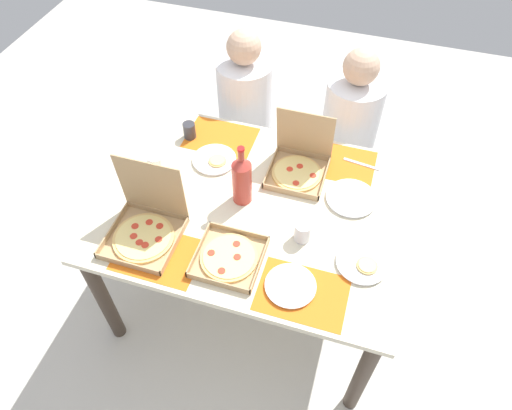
{
  "coord_description": "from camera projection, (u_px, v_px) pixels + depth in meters",
  "views": [
    {
      "loc": [
        0.41,
        -1.34,
        2.43
      ],
      "look_at": [
        0.0,
        0.0,
        0.76
      ],
      "focal_mm": 32.99,
      "sensor_mm": 36.0,
      "label": 1
    }
  ],
  "objects": [
    {
      "name": "cup_red",
      "position": [
        303.0,
        232.0,
        2.02
      ],
      "size": [
        0.07,
        0.07,
        0.09
      ],
      "primitive_type": "cylinder",
      "color": "silver",
      "rests_on": "dining_table"
    },
    {
      "name": "fork_by_near_right",
      "position": [
        362.0,
        164.0,
        2.35
      ],
      "size": [
        0.19,
        0.04,
        0.0
      ],
      "primitive_type": "cube",
      "rotation": [
        0.0,
        0.0,
        6.14
      ],
      "color": "#B7B7BC",
      "rests_on": "dining_table"
    },
    {
      "name": "pizza_box_edge_far",
      "position": [
        145.0,
        226.0,
        2.03
      ],
      "size": [
        0.3,
        0.31,
        0.34
      ],
      "color": "tan",
      "rests_on": "dining_table"
    },
    {
      "name": "cup_dark",
      "position": [
        189.0,
        131.0,
        2.45
      ],
      "size": [
        0.06,
        0.06,
        0.09
      ],
      "primitive_type": "cylinder",
      "color": "#333338",
      "rests_on": "dining_table"
    },
    {
      "name": "plate_middle",
      "position": [
        362.0,
        263.0,
        1.96
      ],
      "size": [
        0.22,
        0.22,
        0.03
      ],
      "color": "white",
      "rests_on": "dining_table"
    },
    {
      "name": "knife_by_far_left",
      "position": [
        173.0,
        185.0,
        2.26
      ],
      "size": [
        0.16,
        0.16,
        0.0
      ],
      "primitive_type": "cube",
      "rotation": [
        0.0,
        0.0,
        5.48
      ],
      "color": "#B7B7BC",
      "rests_on": "dining_table"
    },
    {
      "name": "pizza_box_corner_right",
      "position": [
        229.0,
        257.0,
        1.98
      ],
      "size": [
        0.28,
        0.28,
        0.04
      ],
      "color": "tan",
      "rests_on": "dining_table"
    },
    {
      "name": "pizza_box_corner_left",
      "position": [
        299.0,
        164.0,
        2.28
      ],
      "size": [
        0.28,
        0.28,
        0.31
      ],
      "color": "tan",
      "rests_on": "dining_table"
    },
    {
      "name": "soda_bottle",
      "position": [
        242.0,
        179.0,
        2.1
      ],
      "size": [
        0.09,
        0.09,
        0.32
      ],
      "color": "#B2382D",
      "rests_on": "dining_table"
    },
    {
      "name": "plate_near_left",
      "position": [
        351.0,
        198.0,
        2.2
      ],
      "size": [
        0.24,
        0.24,
        0.02
      ],
      "color": "white",
      "rests_on": "dining_table"
    },
    {
      "name": "placemat_far_right",
      "position": [
        338.0,
        162.0,
        2.36
      ],
      "size": [
        0.36,
        0.26,
        0.0
      ],
      "primitive_type": "cube",
      "color": "orange",
      "rests_on": "dining_table"
    },
    {
      "name": "placemat_near_right",
      "position": [
        302.0,
        294.0,
        1.88
      ],
      "size": [
        0.36,
        0.26,
        0.0
      ],
      "primitive_type": "cube",
      "color": "orange",
      "rests_on": "dining_table"
    },
    {
      "name": "plate_near_right",
      "position": [
        215.0,
        160.0,
        2.36
      ],
      "size": [
        0.22,
        0.22,
        0.03
      ],
      "color": "white",
      "rests_on": "dining_table"
    },
    {
      "name": "placemat_far_left",
      "position": [
        221.0,
        138.0,
        2.48
      ],
      "size": [
        0.36,
        0.26,
        0.0
      ],
      "primitive_type": "cube",
      "color": "orange",
      "rests_on": "dining_table"
    },
    {
      "name": "placemat_near_left",
      "position": [
        159.0,
        255.0,
        2.0
      ],
      "size": [
        0.36,
        0.26,
        0.0
      ],
      "primitive_type": "cube",
      "color": "orange",
      "rests_on": "dining_table"
    },
    {
      "name": "plate_far_right",
      "position": [
        290.0,
        286.0,
        1.89
      ],
      "size": [
        0.21,
        0.21,
        0.02
      ],
      "color": "white",
      "rests_on": "dining_table"
    },
    {
      "name": "condiment_bowl",
      "position": [
        155.0,
        159.0,
        2.34
      ],
      "size": [
        0.08,
        0.08,
        0.04
      ],
      "primitive_type": "cylinder",
      "color": "white",
      "rests_on": "dining_table"
    },
    {
      "name": "diner_left_seat",
      "position": [
        246.0,
        125.0,
        2.92
      ],
      "size": [
        0.32,
        0.32,
        1.15
      ],
      "color": "white",
      "rests_on": "ground_plane"
    },
    {
      "name": "ground_plane",
      "position": [
        256.0,
        288.0,
        2.76
      ],
      "size": [
        6.0,
        6.0,
        0.0
      ],
      "primitive_type": "plane",
      "color": "beige"
    },
    {
      "name": "diner_right_seat",
      "position": [
        346.0,
        145.0,
        2.8
      ],
      "size": [
        0.32,
        0.32,
        1.15
      ],
      "color": "white",
      "rests_on": "ground_plane"
    },
    {
      "name": "dining_table",
      "position": [
        256.0,
        219.0,
        2.26
      ],
      "size": [
        1.4,
        1.08,
        0.76
      ],
      "color": "#3F3328",
      "rests_on": "ground_plane"
    }
  ]
}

